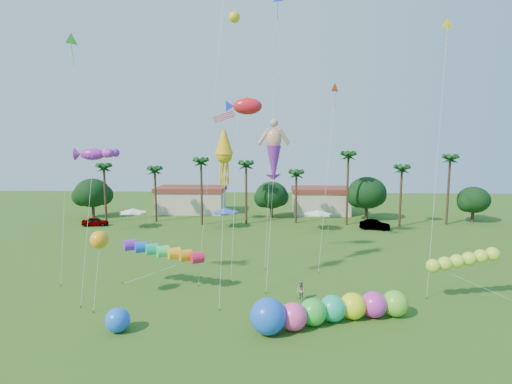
{
  "coord_description": "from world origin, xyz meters",
  "views": [
    {
      "loc": [
        1.57,
        -22.97,
        13.21
      ],
      "look_at": [
        0.0,
        10.0,
        9.0
      ],
      "focal_mm": 28.0,
      "sensor_mm": 36.0,
      "label": 1
    }
  ],
  "objects_px": {
    "car_b": "(375,225)",
    "spectator_b": "(301,291)",
    "car_a": "(95,222)",
    "caterpillar_inflatable": "(326,310)",
    "blue_ball": "(118,320)"
  },
  "relations": [
    {
      "from": "car_b",
      "to": "spectator_b",
      "type": "height_order",
      "value": "spectator_b"
    },
    {
      "from": "car_a",
      "to": "spectator_b",
      "type": "bearing_deg",
      "value": -142.94
    },
    {
      "from": "car_a",
      "to": "caterpillar_inflatable",
      "type": "xyz_separation_m",
      "value": [
        31.87,
        -32.45,
        0.39
      ]
    },
    {
      "from": "car_a",
      "to": "caterpillar_inflatable",
      "type": "distance_m",
      "value": 45.48
    },
    {
      "from": "caterpillar_inflatable",
      "to": "blue_ball",
      "type": "xyz_separation_m",
      "value": [
        -14.61,
        -1.85,
        -0.2
      ]
    },
    {
      "from": "car_a",
      "to": "car_b",
      "type": "relative_size",
      "value": 0.89
    },
    {
      "from": "blue_ball",
      "to": "car_b",
      "type": "bearing_deg",
      "value": 52.43
    },
    {
      "from": "spectator_b",
      "to": "caterpillar_inflatable",
      "type": "bearing_deg",
      "value": -15.19
    },
    {
      "from": "car_b",
      "to": "caterpillar_inflatable",
      "type": "bearing_deg",
      "value": 175.05
    },
    {
      "from": "car_b",
      "to": "caterpillar_inflatable",
      "type": "distance_m",
      "value": 33.81
    },
    {
      "from": "car_a",
      "to": "car_b",
      "type": "xyz_separation_m",
      "value": [
        43.19,
        -0.59,
        0.06
      ]
    },
    {
      "from": "spectator_b",
      "to": "caterpillar_inflatable",
      "type": "xyz_separation_m",
      "value": [
        1.52,
        -4.36,
        0.26
      ]
    },
    {
      "from": "car_a",
      "to": "blue_ball",
      "type": "xyz_separation_m",
      "value": [
        17.26,
        -34.29,
        0.18
      ]
    },
    {
      "from": "car_b",
      "to": "spectator_b",
      "type": "distance_m",
      "value": 30.35
    },
    {
      "from": "car_a",
      "to": "blue_ball",
      "type": "height_order",
      "value": "blue_ball"
    }
  ]
}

